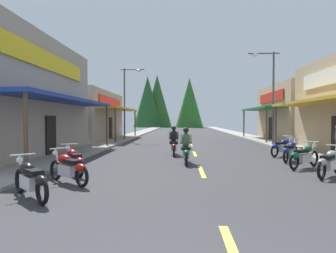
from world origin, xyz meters
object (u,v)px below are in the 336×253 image
Objects in this scene: streetlamp_left at (128,94)px; motorcycle_parked_left_0 at (31,179)px; motorcycle_parked_right_1 at (330,162)px; motorcycle_parked_right_2 at (304,156)px; motorcycle_parked_left_1 at (68,167)px; motorcycle_parked_right_4 at (282,147)px; motorcycle_parked_right_3 at (291,151)px; rider_cruising_trailing at (174,143)px; rider_cruising_lead at (186,149)px; streetlamp_right at (269,85)px; motorcycle_parked_left_2 at (74,160)px.

streetlamp_left is 19.74m from motorcycle_parked_left_0.
motorcycle_parked_right_1 is (9.71, -16.22, -3.72)m from streetlamp_left.
motorcycle_parked_right_2 and motorcycle_parked_left_1 have the same top height.
motorcycle_parked_right_1 is 5.53m from motorcycle_parked_right_4.
motorcycle_parked_right_3 is 10.94m from motorcycle_parked_left_0.
rider_cruising_lead is at bearing -170.18° from rider_cruising_trailing.
streetlamp_right is 9.55m from rider_cruising_trailing.
motorcycle_parked_right_2 is at bearing -137.47° from motorcycle_parked_right_4.
streetlamp_right is at bearing -35.22° from rider_cruising_lead.
motorcycle_parked_right_2 is 0.80× the size of rider_cruising_lead.
streetlamp_left is 15.13m from motorcycle_parked_right_4.
motorcycle_parked_right_1 and motorcycle_parked_right_2 have the same top height.
motorcycle_parked_right_3 is (0.18, 1.92, 0.00)m from motorcycle_parked_right_2.
rider_cruising_trailing reaches higher than motorcycle_parked_left_0.
streetlamp_right is 7.10m from motorcycle_parked_right_4.
motorcycle_parked_right_2 is 0.95× the size of motorcycle_parked_left_2.
motorcycle_parked_left_0 is at bearing 146.84° from motorcycle_parked_left_2.
motorcycle_parked_left_1 is (1.42, -17.67, -3.72)m from streetlamp_left.
rider_cruising_lead is 3.02m from rider_cruising_trailing.
motorcycle_parked_left_0 is at bearing 120.56° from motorcycle_parked_left_1.
rider_cruising_trailing is (-5.39, 2.00, 0.17)m from motorcycle_parked_right_3.
motorcycle_parked_left_2 is (-0.39, 1.48, 0.00)m from motorcycle_parked_left_1.
motorcycle_parked_right_1 is at bearing -130.52° from motorcycle_parked_left_1.
rider_cruising_trailing reaches higher than motorcycle_parked_left_1.
motorcycle_parked_right_1 is 0.75× the size of rider_cruising_lead.
motorcycle_parked_right_4 is at bearing -91.79° from motorcycle_parked_left_0.
motorcycle_parked_left_2 is (-9.99, -11.37, -3.86)m from streetlamp_right.
motorcycle_parked_right_3 is 1.12× the size of motorcycle_parked_left_0.
motorcycle_parked_left_0 is (-8.87, -8.65, 0.00)m from motorcycle_parked_right_4.
streetlamp_left is 11.99m from rider_cruising_trailing.
streetlamp_left is 18.11m from motorcycle_parked_left_1.
motorcycle_parked_right_2 is at bearing -102.24° from rider_cruising_lead.
streetlamp_left reaches higher than motorcycle_parked_right_4.
streetlamp_right is 17.99m from motorcycle_parked_left_0.
motorcycle_parked_right_2 is at bearing -98.54° from streetlamp_right.
motorcycle_parked_right_4 is at bearing -93.92° from motorcycle_parked_left_2.
motorcycle_parked_right_2 is 1.00× the size of motorcycle_parked_left_1.
streetlamp_right reaches higher than motorcycle_parked_left_2.
rider_cruising_lead is at bearing -91.06° from motorcycle_parked_left_1.
motorcycle_parked_left_2 is at bearing 147.66° from rider_cruising_trailing.
streetlamp_left is at bearing 83.87° from motorcycle_parked_right_2.
streetlamp_left is 16.65m from motorcycle_parked_left_2.
rider_cruising_lead is at bearing -91.30° from motorcycle_parked_left_2.
streetlamp_left is at bearing -31.68° from motorcycle_parked_left_2.
streetlamp_right is 3.14× the size of rider_cruising_trailing.
motorcycle_parked_right_2 is at bearing -106.13° from motorcycle_parked_left_0.
streetlamp_right is 3.73× the size of motorcycle_parked_left_2.
motorcycle_parked_left_0 is at bearing 146.35° from rider_cruising_lead.
streetlamp_right is 4.19× the size of motorcycle_parked_right_1.
motorcycle_parked_right_4 is 0.79× the size of rider_cruising_lead.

